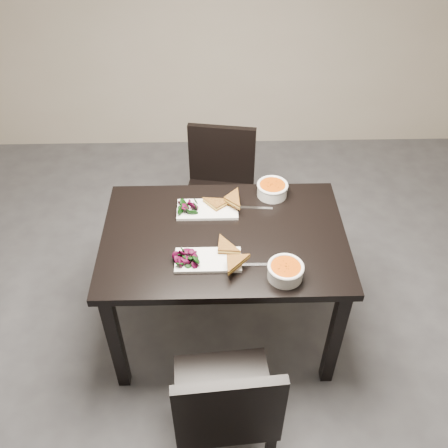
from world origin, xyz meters
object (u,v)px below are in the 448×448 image
chair_far (219,186)px  plate_far (207,209)px  plate_near (208,260)px  soup_bowl_far (272,189)px  soup_bowl_near (285,271)px  chair_near (226,406)px  table (224,249)px

chair_far → plate_far: bearing=-88.1°
plate_near → plate_far: 0.36m
soup_bowl_far → plate_far: bearing=-160.6°
plate_far → soup_bowl_near: bearing=-53.3°
chair_near → chair_far: bearing=85.4°
table → plate_near: bearing=-113.6°
table → plate_near: plate_near is taller
soup_bowl_far → chair_far: bearing=122.9°
plate_near → soup_bowl_near: 0.36m
chair_near → soup_bowl_far: (0.27, 1.06, 0.31)m
plate_far → soup_bowl_far: (0.35, 0.12, 0.03)m
table → chair_near: bearing=-90.8°
plate_near → plate_far: bearing=90.5°
table → plate_far: plate_far is taller
soup_bowl_near → soup_bowl_far: same height
chair_near → plate_far: chair_near is taller
chair_far → soup_bowl_far: 0.59m
chair_far → plate_far: chair_far is taller
table → chair_near: size_ratio=1.41×
plate_far → chair_far: bearing=82.7°
table → chair_far: chair_far is taller
table → chair_far: bearing=90.9°
chair_far → plate_near: chair_far is taller
chair_near → plate_near: 0.64m
soup_bowl_near → chair_near: bearing=-120.3°
chair_near → chair_far: same height
soup_bowl_near → plate_far: soup_bowl_near is taller
plate_near → plate_far: (-0.00, 0.36, 0.00)m
chair_near → plate_far: size_ratio=2.72×
table → chair_far: (-0.01, 0.73, -0.17)m
soup_bowl_near → soup_bowl_far: 0.59m
chair_far → plate_near: 0.95m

